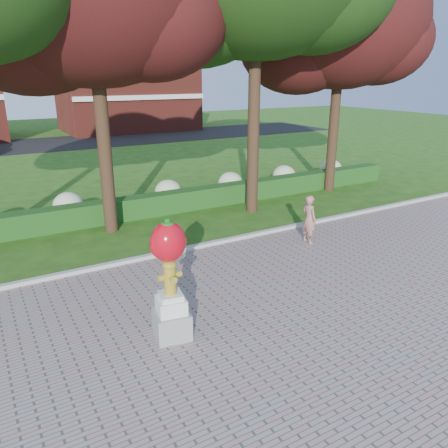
% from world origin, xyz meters
% --- Properties ---
extents(ground, '(100.00, 100.00, 0.00)m').
position_xyz_m(ground, '(0.00, 0.00, 0.00)').
color(ground, '#264D13').
rests_on(ground, ground).
extents(walkway, '(40.00, 14.00, 0.04)m').
position_xyz_m(walkway, '(0.00, -4.00, 0.02)').
color(walkway, gray).
rests_on(walkway, ground).
extents(curb, '(40.00, 0.18, 0.15)m').
position_xyz_m(curb, '(0.00, 3.00, 0.07)').
color(curb, '#ADADA5').
rests_on(curb, ground).
extents(lawn_hedge, '(24.00, 0.70, 0.80)m').
position_xyz_m(lawn_hedge, '(0.00, 7.00, 0.40)').
color(lawn_hedge, '#154A18').
rests_on(lawn_hedge, ground).
extents(hydrangea_row, '(20.10, 1.10, 0.99)m').
position_xyz_m(hydrangea_row, '(0.57, 8.00, 0.55)').
color(hydrangea_row, beige).
rests_on(hydrangea_row, ground).
extents(street, '(50.00, 8.00, 0.02)m').
position_xyz_m(street, '(0.00, 28.00, 0.01)').
color(street, black).
rests_on(street, ground).
extents(building_right, '(12.00, 8.00, 6.40)m').
position_xyz_m(building_right, '(8.00, 34.00, 3.20)').
color(building_right, maroon).
rests_on(building_right, ground).
extents(tree_far_right, '(7.88, 6.72, 10.21)m').
position_xyz_m(tree_far_right, '(8.40, 6.58, 6.97)').
color(tree_far_right, black).
rests_on(tree_far_right, ground).
extents(hydrant_sculpture, '(0.79, 0.79, 2.55)m').
position_xyz_m(hydrant_sculpture, '(-2.79, -1.05, 1.39)').
color(hydrant_sculpture, gray).
rests_on(hydrant_sculpture, walkway).
extents(woman, '(0.37, 0.57, 1.56)m').
position_xyz_m(woman, '(3.11, 1.66, 0.82)').
color(woman, '#9F6A5B').
rests_on(woman, walkway).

